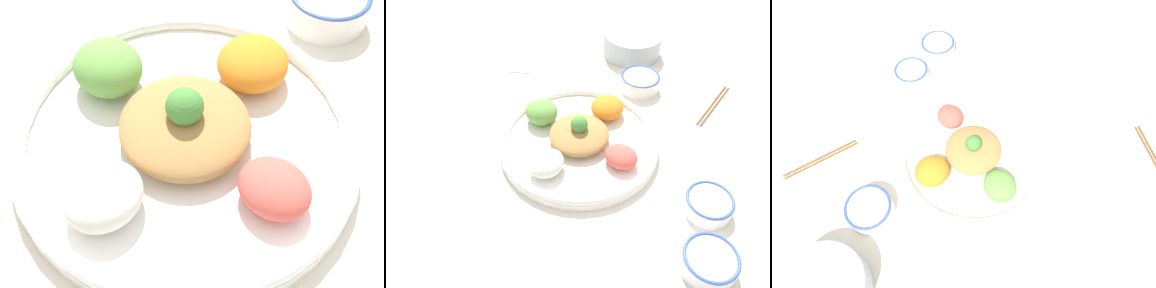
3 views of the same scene
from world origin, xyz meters
TOP-DOWN VIEW (x-y plane):
  - ground_plane at (0.00, 0.00)m, footprint 2.40×2.40m
  - salad_platter at (0.02, -0.03)m, footprint 0.39×0.39m
  - sauce_bowl_dark at (0.05, 0.26)m, footprint 0.11×0.11m

SIDE VIEW (x-z plane):
  - ground_plane at x=0.00m, z-range 0.00..0.00m
  - salad_platter at x=0.02m, z-range -0.02..0.07m
  - sauce_bowl_dark at x=0.05m, z-range 0.00..0.05m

